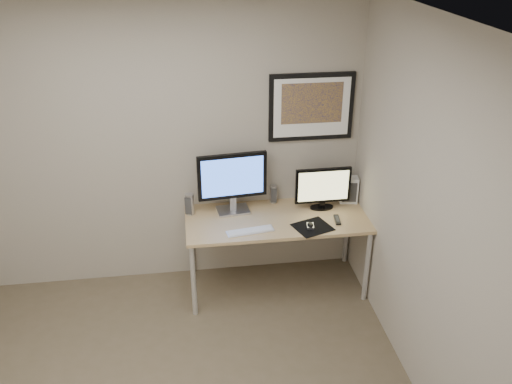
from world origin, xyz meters
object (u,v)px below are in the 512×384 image
at_px(monitor_tv, 323,187).
at_px(keyboard, 250,231).
at_px(speaker_right, 273,194).
at_px(speaker_left, 190,204).
at_px(monitor_large, 232,180).
at_px(desk, 276,224).
at_px(fan_unit, 349,190).
at_px(framed_art, 311,107).

bearing_deg(monitor_tv, keyboard, -155.85).
bearing_deg(speaker_right, speaker_left, -168.67).
bearing_deg(monitor_large, desk, -30.27).
distance_m(desk, keyboard, 0.34).
distance_m(speaker_left, keyboard, 0.63).
bearing_deg(keyboard, fan_unit, 14.65).
xyz_separation_m(monitor_large, speaker_left, (-0.38, 0.01, -0.21)).
bearing_deg(speaker_left, keyboard, -15.66).
distance_m(monitor_large, fan_unit, 1.10).
distance_m(monitor_large, speaker_left, 0.44).
bearing_deg(speaker_right, fan_unit, -4.34).
relative_size(speaker_left, speaker_right, 1.16).
distance_m(monitor_large, keyboard, 0.49).
bearing_deg(fan_unit, framed_art, 169.72).
bearing_deg(desk, monitor_large, 155.51).
xyz_separation_m(desk, fan_unit, (0.71, 0.21, 0.19)).
bearing_deg(speaker_right, framed_art, 8.71).
relative_size(framed_art, monitor_tv, 1.49).
height_order(monitor_large, keyboard, monitor_large).
distance_m(framed_art, speaker_left, 1.37).
height_order(monitor_large, fan_unit, monitor_large).
height_order(monitor_large, monitor_tv, monitor_large).
height_order(keyboard, fan_unit, fan_unit).
bearing_deg(desk, keyboard, -141.67).
bearing_deg(speaker_left, speaker_right, 31.07).
distance_m(monitor_tv, speaker_right, 0.47).
distance_m(framed_art, monitor_tv, 0.72).
bearing_deg(keyboard, monitor_large, 97.49).
bearing_deg(fan_unit, desk, -155.37).
bearing_deg(desk, framed_art, 43.46).
relative_size(desk, speaker_right, 9.48).
relative_size(monitor_large, speaker_right, 3.64).
distance_m(monitor_tv, speaker_left, 1.19).
relative_size(framed_art, keyboard, 1.87).
distance_m(keyboard, fan_unit, 1.06).
height_order(desk, keyboard, keyboard).
bearing_deg(fan_unit, monitor_tv, -152.47).
bearing_deg(monitor_large, speaker_left, 173.07).
xyz_separation_m(framed_art, fan_unit, (0.36, -0.12, -0.77)).
bearing_deg(framed_art, speaker_right, -173.77).
height_order(desk, framed_art, framed_art).
height_order(speaker_right, fan_unit, fan_unit).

